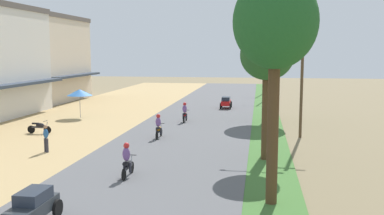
# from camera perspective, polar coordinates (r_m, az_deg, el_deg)

# --- Properties ---
(shophouse_far) EXTENTS (7.36, 11.75, 10.10)m
(shophouse_far) POSITION_cam_1_polar(r_m,az_deg,el_deg) (55.02, -18.31, 6.11)
(shophouse_far) COLOR beige
(shophouse_far) RESTS_ON ground
(parked_motorbike_third) EXTENTS (1.80, 0.54, 0.94)m
(parked_motorbike_third) POSITION_cam_1_polar(r_m,az_deg,el_deg) (32.97, -19.35, -2.39)
(parked_motorbike_third) COLOR black
(parked_motorbike_third) RESTS_ON dirt_shoulder
(vendor_umbrella) EXTENTS (2.20, 2.20, 2.52)m
(vendor_umbrella) POSITION_cam_1_polar(r_m,az_deg,el_deg) (39.65, -14.51, 1.93)
(vendor_umbrella) COLOR #99999E
(vendor_umbrella) RESTS_ON dirt_shoulder
(pedestrian_on_shoulder) EXTENTS (0.43, 0.38, 1.62)m
(pedestrian_on_shoulder) POSITION_cam_1_polar(r_m,az_deg,el_deg) (26.70, -18.60, -3.68)
(pedestrian_on_shoulder) COLOR #33333D
(pedestrian_on_shoulder) RESTS_ON dirt_shoulder
(median_tree_nearest) EXTENTS (3.15, 3.15, 8.69)m
(median_tree_nearest) POSITION_cam_1_polar(r_m,az_deg,el_deg) (16.57, 10.86, 10.57)
(median_tree_nearest) COLOR #4C351E
(median_tree_nearest) RESTS_ON median_strip
(median_tree_second) EXTENTS (2.86, 2.86, 6.98)m
(median_tree_second) POSITION_cam_1_polar(r_m,az_deg,el_deg) (23.50, 9.81, 6.47)
(median_tree_second) COLOR #4C351E
(median_tree_second) RESTS_ON median_strip
(median_tree_third) EXTENTS (4.40, 4.40, 7.66)m
(median_tree_third) POSITION_cam_1_polar(r_m,az_deg,el_deg) (36.63, 9.80, 6.84)
(median_tree_third) COLOR #4C351E
(median_tree_third) RESTS_ON median_strip
(streetlamp_near) EXTENTS (3.16, 0.20, 7.35)m
(streetlamp_near) POSITION_cam_1_polar(r_m,az_deg,el_deg) (27.42, 10.43, 3.95)
(streetlamp_near) COLOR gray
(streetlamp_near) RESTS_ON median_strip
(streetlamp_mid) EXTENTS (3.16, 0.20, 7.06)m
(streetlamp_mid) POSITION_cam_1_polar(r_m,az_deg,el_deg) (53.17, 9.70, 5.39)
(streetlamp_mid) COLOR gray
(streetlamp_mid) RESTS_ON median_strip
(streetlamp_far) EXTENTS (3.16, 0.20, 8.31)m
(streetlamp_far) POSITION_cam_1_polar(r_m,az_deg,el_deg) (62.31, 9.60, 6.26)
(streetlamp_far) COLOR gray
(streetlamp_far) RESTS_ON median_strip
(utility_pole_near) EXTENTS (1.80, 0.20, 9.86)m
(utility_pole_near) POSITION_cam_1_polar(r_m,az_deg,el_deg) (30.42, 14.26, 5.67)
(utility_pole_near) COLOR brown
(utility_pole_near) RESTS_ON ground
(car_sedan_charcoal) EXTENTS (1.10, 2.26, 1.19)m
(car_sedan_charcoal) POSITION_cam_1_polar(r_m,az_deg,el_deg) (15.90, -20.13, -12.03)
(car_sedan_charcoal) COLOR #282D33
(car_sedan_charcoal) RESTS_ON road_strip
(car_sedan_red) EXTENTS (1.10, 2.26, 1.19)m
(car_sedan_red) POSITION_cam_1_polar(r_m,az_deg,el_deg) (44.91, 4.48, 0.74)
(car_sedan_red) COLOR red
(car_sedan_red) RESTS_ON road_strip
(motorbike_ahead_second) EXTENTS (0.54, 1.80, 1.66)m
(motorbike_ahead_second) POSITION_cam_1_polar(r_m,az_deg,el_deg) (20.55, -8.47, -6.92)
(motorbike_ahead_second) COLOR black
(motorbike_ahead_second) RESTS_ON road_strip
(motorbike_ahead_third) EXTENTS (0.54, 1.80, 1.66)m
(motorbike_ahead_third) POSITION_cam_1_polar(r_m,az_deg,el_deg) (29.41, -4.39, -2.54)
(motorbike_ahead_third) COLOR black
(motorbike_ahead_third) RESTS_ON road_strip
(motorbike_ahead_fourth) EXTENTS (0.54, 1.80, 1.66)m
(motorbike_ahead_fourth) POSITION_cam_1_polar(r_m,az_deg,el_deg) (36.04, -0.94, -0.69)
(motorbike_ahead_fourth) COLOR black
(motorbike_ahead_fourth) RESTS_ON road_strip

